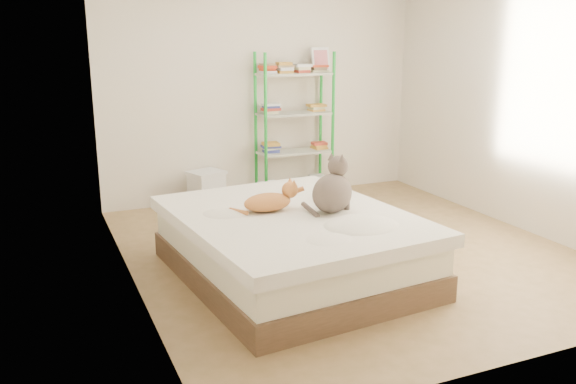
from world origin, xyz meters
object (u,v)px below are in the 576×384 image
orange_cat (267,200)px  white_bin (207,189)px  cardboard_box (319,196)px  bed (291,245)px  shelf_unit (295,123)px  grey_cat (332,185)px

orange_cat → white_bin: bearing=87.4°
cardboard_box → orange_cat: bearing=-110.8°
orange_cat → bed: bearing=-40.9°
white_bin → shelf_unit: bearing=1.6°
bed → grey_cat: 0.59m
shelf_unit → grey_cat: bearing=-107.0°
grey_cat → bed: bearing=43.0°
orange_cat → white_bin: orange_cat is taller
cardboard_box → white_bin: bearing=170.4°
white_bin → bed: bearing=-88.1°
shelf_unit → white_bin: (-1.09, -0.03, -0.67)m
bed → orange_cat: (-0.15, 0.13, 0.36)m
shelf_unit → white_bin: size_ratio=3.88×
grey_cat → white_bin: size_ratio=1.00×
bed → cardboard_box: (1.04, 1.62, -0.10)m
orange_cat → grey_cat: 0.53m
grey_cat → cardboard_box: size_ratio=0.81×
orange_cat → grey_cat: bearing=-27.1°
bed → white_bin: bed is taller
grey_cat → orange_cat: bearing=34.5°
orange_cat → white_bin: size_ratio=1.03×
orange_cat → white_bin: 2.11m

